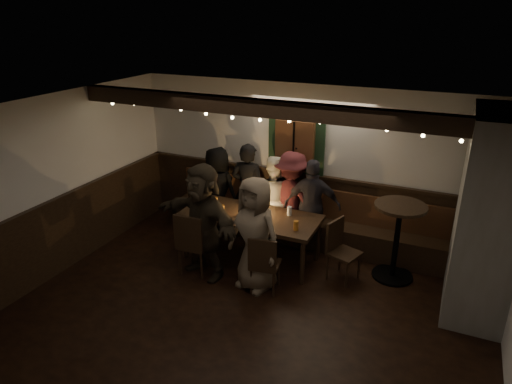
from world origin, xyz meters
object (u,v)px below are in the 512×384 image
at_px(chair_near_right, 264,262).
at_px(person_b, 248,190).
at_px(person_e, 312,206).
at_px(dining_table, 250,218).
at_px(person_g, 255,234).
at_px(person_c, 272,199).
at_px(high_top, 397,232).
at_px(person_a, 218,190).
at_px(chair_near_left, 192,241).
at_px(person_f, 203,221).
at_px(person_d, 291,199).
at_px(chair_end, 340,246).

distance_m(chair_near_right, person_b, 1.84).
xyz_separation_m(person_b, person_e, (1.17, -0.09, -0.05)).
bearing_deg(dining_table, person_b, 117.60).
relative_size(person_e, person_g, 0.94).
relative_size(dining_table, chair_near_right, 2.44).
height_order(chair_near_right, person_c, person_c).
xyz_separation_m(high_top, person_a, (-3.06, 0.30, 0.03)).
xyz_separation_m(person_c, person_g, (0.32, -1.40, 0.07)).
distance_m(chair_near_left, person_f, 0.35).
height_order(chair_near_left, person_c, person_c).
height_order(chair_near_left, high_top, high_top).
distance_m(dining_table, person_e, 1.02).
bearing_deg(chair_near_left, person_c, 66.72).
height_order(dining_table, person_f, person_f).
bearing_deg(high_top, person_c, 170.32).
xyz_separation_m(person_b, person_c, (0.46, -0.04, -0.07)).
relative_size(chair_near_right, high_top, 0.75).
height_order(person_c, person_f, person_f).
xyz_separation_m(high_top, person_d, (-1.74, 0.38, 0.07)).
bearing_deg(person_a, person_f, 114.95).
bearing_deg(person_d, chair_near_right, 108.02).
distance_m(person_e, person_g, 1.40).
height_order(chair_near_left, person_f, person_f).
relative_size(chair_near_right, person_b, 0.53).
height_order(high_top, person_d, person_d).
relative_size(chair_end, person_f, 0.52).
height_order(chair_end, high_top, high_top).
height_order(chair_near_right, high_top, high_top).
bearing_deg(person_e, person_f, 35.02).
xyz_separation_m(chair_end, person_g, (-1.01, -0.72, 0.32)).
relative_size(dining_table, person_c, 1.41).
height_order(dining_table, chair_near_left, chair_near_left).
xyz_separation_m(person_c, person_d, (0.32, 0.03, 0.05)).
height_order(chair_near_left, person_d, person_d).
distance_m(chair_near_left, person_e, 1.98).
xyz_separation_m(person_c, person_e, (0.70, -0.05, 0.02)).
distance_m(chair_near_left, person_c, 1.63).
relative_size(chair_end, person_d, 0.56).
relative_size(dining_table, chair_near_left, 2.15).
relative_size(person_b, person_g, 1.00).
xyz_separation_m(chair_near_right, person_a, (-1.49, 1.44, 0.28)).
bearing_deg(chair_near_left, person_e, 46.97).
relative_size(dining_table, person_e, 1.37).
distance_m(high_top, person_f, 2.77).
height_order(high_top, person_c, person_c).
xyz_separation_m(chair_near_right, person_c, (-0.49, 1.50, 0.26)).
bearing_deg(person_d, person_c, 16.16).
relative_size(dining_table, chair_end, 2.38).
bearing_deg(high_top, chair_near_right, -143.83).
bearing_deg(person_e, person_a, -12.99).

